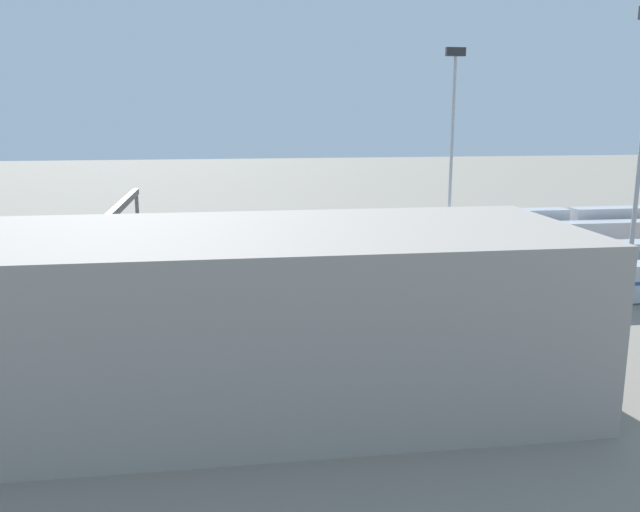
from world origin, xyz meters
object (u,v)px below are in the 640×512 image
(train_on_track_3, at_px, (259,260))
(light_mast_0, at_px, (453,121))
(train_on_track_1, at_px, (329,242))
(train_on_track_5, at_px, (384,273))
(train_on_track_0, at_px, (324,232))
(maintenance_shed, at_px, (154,322))
(train_on_track_6, at_px, (617,282))
(signal_gantry, at_px, (118,216))

(train_on_track_3, bearing_deg, light_mast_0, -148.01)
(train_on_track_1, height_order, train_on_track_5, train_on_track_5)
(train_on_track_0, bearing_deg, train_on_track_1, 88.85)
(train_on_track_3, relative_size, light_mast_0, 2.39)
(maintenance_shed, bearing_deg, train_on_track_1, -112.66)
(train_on_track_6, height_order, maintenance_shed, maintenance_shed)
(train_on_track_5, distance_m, signal_gantry, 30.22)
(train_on_track_0, distance_m, train_on_track_6, 39.50)
(train_on_track_5, distance_m, light_mast_0, 35.94)
(train_on_track_1, xyz_separation_m, light_mast_0, (-19.20, -8.14, 15.64))
(train_on_track_0, distance_m, train_on_track_3, 18.00)
(train_on_track_3, bearing_deg, signal_gantry, 0.00)
(signal_gantry, relative_size, maintenance_shed, 0.63)
(train_on_track_1, distance_m, train_on_track_0, 5.03)
(train_on_track_1, distance_m, signal_gantry, 27.88)
(maintenance_shed, bearing_deg, train_on_track_0, -110.65)
(train_on_track_3, xyz_separation_m, train_on_track_6, (-35.63, 15.00, -0.10))
(maintenance_shed, bearing_deg, light_mast_0, -125.78)
(train_on_track_1, bearing_deg, light_mast_0, -157.02)
(train_on_track_3, relative_size, signal_gantry, 1.90)
(train_on_track_6, bearing_deg, train_on_track_5, -12.20)
(train_on_track_3, distance_m, maintenance_shed, 35.25)
(train_on_track_1, bearing_deg, train_on_track_5, 97.57)
(train_on_track_3, height_order, train_on_track_6, train_on_track_3)
(train_on_track_0, height_order, train_on_track_3, train_on_track_0)
(train_on_track_0, xyz_separation_m, train_on_track_3, (9.94, 15.00, -0.48))
(train_on_track_1, relative_size, train_on_track_3, 1.44)
(train_on_track_0, height_order, light_mast_0, light_mast_0)
(train_on_track_1, height_order, train_on_track_0, train_on_track_0)
(train_on_track_0, bearing_deg, signal_gantry, 30.45)
(train_on_track_6, xyz_separation_m, signal_gantry, (51.20, -15.00, 5.64))
(train_on_track_6, xyz_separation_m, light_mast_0, (6.58, -33.14, 15.64))
(train_on_track_1, height_order, maintenance_shed, maintenance_shed)
(signal_gantry, bearing_deg, maintenance_shed, 101.71)
(train_on_track_0, height_order, train_on_track_5, same)
(signal_gantry, xyz_separation_m, maintenance_shed, (-7.04, 33.99, -1.81))
(train_on_track_6, relative_size, train_on_track_5, 0.75)
(light_mast_0, height_order, maintenance_shed, light_mast_0)
(train_on_track_5, bearing_deg, light_mast_0, -120.45)
(train_on_track_1, xyz_separation_m, maintenance_shed, (18.37, 43.99, 3.82))
(train_on_track_3, height_order, maintenance_shed, maintenance_shed)
(train_on_track_1, relative_size, train_on_track_6, 1.34)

